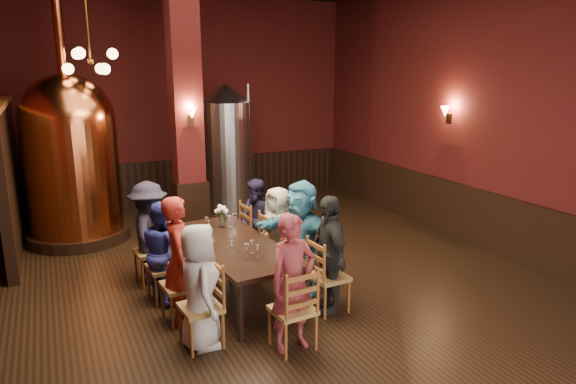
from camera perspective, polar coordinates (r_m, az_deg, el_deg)
name	(u,v)px	position (r m, az deg, el deg)	size (l,w,h in m)	color
room	(262,127)	(6.77, -2.87, 7.22)	(10.00, 10.02, 4.50)	black
wainscot_right	(477,218)	(9.36, 20.29, -2.70)	(0.08, 9.90, 1.00)	black
wainscot_back	(179,182)	(11.75, -12.07, 1.12)	(7.90, 0.08, 1.00)	black
column	(186,111)	(9.33, -11.28, 8.80)	(0.58, 0.58, 4.50)	#410E11
partition	(9,180)	(9.62, -28.56, 1.18)	(0.22, 3.50, 2.40)	black
pendant_cluster	(91,61)	(9.15, -21.08, 13.40)	(0.90, 0.90, 1.70)	#A57226
sconce_wall	(449,114)	(9.58, 17.48, 8.26)	(0.20, 0.20, 0.36)	black
sconce_column	(190,115)	(9.05, -10.79, 8.35)	(0.20, 0.20, 0.36)	black
dining_table	(234,247)	(6.90, -6.05, -6.09)	(1.19, 2.47, 0.75)	black
chair_0	(201,307)	(5.84, -9.69, -12.48)	(0.46, 0.46, 0.92)	brown
person_0	(200,286)	(5.74, -9.80, -10.29)	(0.69, 0.45, 1.41)	beige
chair_1	(181,285)	(6.42, -11.83, -10.08)	(0.46, 0.46, 0.92)	brown
person_1	(179,260)	(6.29, -11.97, -7.39)	(0.57, 0.37, 1.56)	maroon
chair_2	(165,267)	(7.00, -13.55, -8.09)	(0.46, 0.46, 0.92)	brown
person_2	(164,252)	(6.93, -13.65, -6.45)	(0.66, 0.32, 1.35)	#2C3394
chair_3	(151,251)	(7.61, -15.02, -6.39)	(0.46, 0.46, 0.92)	brown
person_3	(149,233)	(7.52, -15.15, -4.40)	(0.95, 0.55, 1.47)	black
chair_4	(329,276)	(6.55, 4.55, -9.30)	(0.46, 0.46, 0.92)	brown
person_4	(329,254)	(6.44, 4.60, -6.89)	(0.88, 0.37, 1.51)	black
chair_5	(301,259)	(7.07, 1.46, -7.47)	(0.46, 0.46, 0.92)	brown
person_5	(301,237)	(6.96, 1.47, -5.00)	(1.45, 0.46, 1.56)	teal
chair_6	(278,245)	(7.60, -1.15, -5.90)	(0.46, 0.46, 0.92)	brown
person_6	(278,232)	(7.54, -1.16, -4.42)	(0.65, 0.42, 1.33)	beige
chair_7	(257,232)	(8.17, -3.42, -4.51)	(0.46, 0.46, 0.92)	brown
person_7	(257,220)	(8.11, -3.44, -3.18)	(0.64, 0.32, 1.32)	#221D3B
chair_8	(293,309)	(5.71, 0.52, -12.89)	(0.46, 0.46, 0.92)	brown
person_8	(293,283)	(5.58, 0.53, -10.08)	(0.56, 0.37, 1.53)	maroon
copper_kettle	(72,156)	(9.64, -22.90, 3.66)	(1.75, 1.75, 4.12)	black
steel_vessel	(227,148)	(10.94, -6.84, 4.86)	(1.35, 1.35, 2.67)	#B2B2B7
rose_vase	(222,213)	(7.47, -7.34, -2.27)	(0.20, 0.20, 0.33)	white
wine_glass_0	(232,247)	(6.45, -6.23, -6.13)	(0.07, 0.07, 0.17)	white
wine_glass_1	(206,239)	(6.80, -9.09, -5.15)	(0.07, 0.07, 0.17)	white
wine_glass_2	(247,251)	(6.33, -4.62, -6.50)	(0.07, 0.07, 0.17)	white
wine_glass_3	(207,223)	(7.47, -8.99, -3.41)	(0.07, 0.07, 0.17)	white
wine_glass_4	(229,222)	(7.49, -6.52, -3.28)	(0.07, 0.07, 0.17)	white
wine_glass_5	(209,226)	(7.31, -8.78, -3.78)	(0.07, 0.07, 0.17)	white
wine_glass_6	(226,221)	(7.53, -6.87, -3.19)	(0.07, 0.07, 0.17)	white
wine_glass_7	(252,247)	(6.44, -3.99, -6.12)	(0.07, 0.07, 0.17)	white
wine_glass_8	(258,252)	(6.28, -3.36, -6.62)	(0.07, 0.07, 0.17)	white
wine_glass_9	(235,219)	(7.60, -5.95, -3.01)	(0.07, 0.07, 0.17)	white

